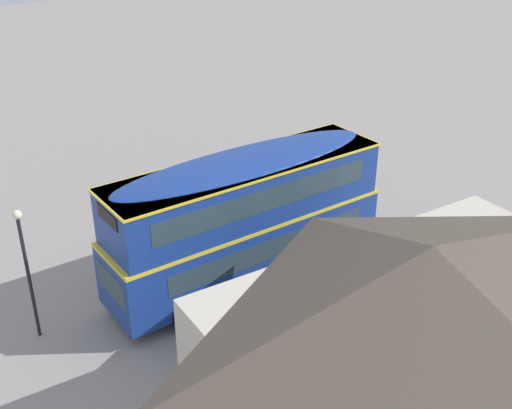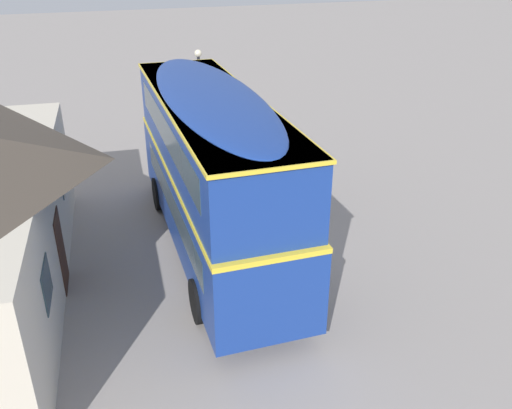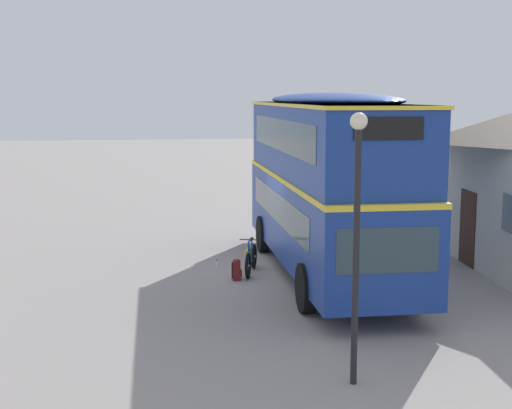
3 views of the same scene
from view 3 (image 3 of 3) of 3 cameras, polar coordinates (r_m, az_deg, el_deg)
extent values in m
plane|color=gray|center=(19.66, 1.79, -5.29)|extent=(120.00, 120.00, 0.00)
cylinder|color=black|center=(16.57, 12.08, -6.17)|extent=(1.10, 0.28, 1.10)
cylinder|color=black|center=(15.92, 3.95, -6.60)|extent=(1.10, 0.28, 1.10)
cylinder|color=black|center=(22.43, 6.58, -2.16)|extent=(1.10, 0.28, 1.10)
cylinder|color=black|center=(21.95, 0.55, -2.34)|extent=(1.10, 0.28, 1.10)
cube|color=navy|center=(18.97, 5.53, -1.15)|extent=(10.15, 2.51, 2.10)
cube|color=yellow|center=(18.81, 5.58, 2.09)|extent=(10.17, 2.53, 0.12)
cube|color=navy|center=(18.73, 5.62, 5.07)|extent=(9.84, 2.46, 1.90)
ellipsoid|color=navy|center=(18.69, 5.67, 8.22)|extent=(9.64, 2.41, 0.36)
cube|color=#2D424C|center=(14.15, 10.34, -3.58)|extent=(0.06, 2.05, 0.90)
cube|color=black|center=(13.98, 10.43, 5.92)|extent=(0.06, 1.38, 0.44)
cube|color=#2D424C|center=(18.86, 1.74, -0.25)|extent=(7.91, 0.05, 0.76)
cube|color=#2D424C|center=(18.47, 1.95, 5.52)|extent=(8.32, 0.05, 0.80)
cube|color=#2D424C|center=(19.43, 8.96, -0.09)|extent=(7.91, 0.05, 0.76)
cube|color=#2D424C|center=(19.04, 9.20, 5.51)|extent=(8.32, 0.05, 0.80)
cube|color=yellow|center=(18.70, 5.67, 7.85)|extent=(9.95, 2.54, 0.08)
torus|color=black|center=(18.84, -0.63, -4.84)|extent=(0.68, 0.26, 0.68)
torus|color=black|center=(19.88, -0.16, -4.12)|extent=(0.68, 0.26, 0.68)
cylinder|color=#B2B2B7|center=(18.84, -0.63, -4.84)|extent=(0.08, 0.11, 0.05)
cylinder|color=#B2B2B7|center=(19.88, -0.16, -4.12)|extent=(0.08, 0.11, 0.05)
cylinder|color=#234C99|center=(19.06, -0.50, -3.81)|extent=(0.48, 0.17, 0.70)
cylinder|color=#234C99|center=(19.06, -0.47, -2.87)|extent=(0.59, 0.20, 0.11)
cylinder|color=#234C99|center=(19.36, -0.37, -3.73)|extent=(0.18, 0.08, 0.62)
cylinder|color=#234C99|center=(19.62, -0.28, -4.38)|extent=(0.55, 0.18, 0.09)
cylinder|color=#234C99|center=(19.62, -0.25, -3.47)|extent=(0.43, 0.15, 0.56)
cylinder|color=#234C99|center=(18.80, -0.62, -3.89)|extent=(0.10, 0.06, 0.63)
cylinder|color=black|center=(18.75, -0.61, -2.79)|extent=(0.15, 0.45, 0.03)
ellipsoid|color=black|center=(19.37, -0.33, -2.71)|extent=(0.28, 0.17, 0.06)
cube|color=yellow|center=(19.88, -0.63, -4.06)|extent=(0.31, 0.21, 0.32)
cylinder|color=green|center=(19.06, -0.50, -3.81)|extent=(0.07, 0.07, 0.18)
cube|color=maroon|center=(18.71, -1.54, -5.22)|extent=(0.30, 0.23, 0.50)
ellipsoid|color=maroon|center=(18.65, -1.55, -4.49)|extent=(0.29, 0.22, 0.10)
cube|color=#471111|center=(18.73, -1.18, -5.44)|extent=(0.20, 0.06, 0.17)
cylinder|color=black|center=(18.79, -1.89, -5.17)|extent=(0.04, 0.04, 0.40)
cylinder|color=black|center=(18.63, -1.89, -5.28)|extent=(0.04, 0.04, 0.40)
cylinder|color=silver|center=(20.09, -3.10, -4.71)|extent=(0.08, 0.08, 0.19)
cylinder|color=black|center=(20.06, -3.10, -4.41)|extent=(0.05, 0.05, 0.03)
cube|color=#3D2319|center=(21.02, 16.37, -1.80)|extent=(1.10, 0.10, 2.10)
cube|color=#2D424C|center=(23.49, 14.02, 1.44)|extent=(1.10, 0.10, 0.90)
cube|color=#2D424C|center=(18.34, 19.60, -0.77)|extent=(1.10, 0.10, 0.90)
cylinder|color=black|center=(11.77, 7.89, -4.34)|extent=(0.11, 0.11, 4.20)
sphere|color=#F2E5BF|center=(11.48, 8.12, 6.53)|extent=(0.28, 0.28, 0.28)
camera|label=1|loc=(23.16, 65.76, 24.67)|focal=45.04mm
camera|label=2|loc=(32.90, 5.42, 14.91)|focal=38.28mm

